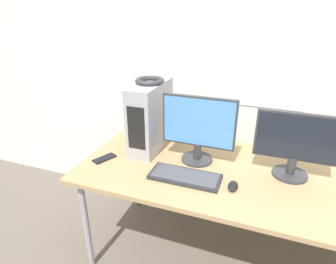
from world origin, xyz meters
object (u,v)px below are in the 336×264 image
(pc_tower, at_px, (151,116))
(cell_phone, at_px, (105,158))
(monitor_main, at_px, (198,128))
(headphones, at_px, (150,81))
(monitor_right_near, at_px, (296,144))
(mouse, at_px, (233,186))
(keyboard, at_px, (185,177))

(pc_tower, bearing_deg, cell_phone, -128.40)
(monitor_main, height_order, cell_phone, monitor_main)
(monitor_main, distance_m, cell_phone, 0.65)
(monitor_main, bearing_deg, headphones, 167.68)
(monitor_main, height_order, monitor_right_near, monitor_main)
(monitor_right_near, height_order, mouse, monitor_right_near)
(pc_tower, height_order, monitor_main, pc_tower)
(headphones, bearing_deg, pc_tower, -90.00)
(monitor_right_near, height_order, keyboard, monitor_right_near)
(keyboard, height_order, mouse, mouse)
(monitor_right_near, bearing_deg, keyboard, -157.01)
(mouse, xyz_separation_m, cell_phone, (-0.85, 0.03, -0.01))
(mouse, bearing_deg, cell_phone, 177.64)
(monitor_main, distance_m, mouse, 0.42)
(headphones, xyz_separation_m, keyboard, (0.35, -0.31, -0.47))
(pc_tower, xyz_separation_m, cell_phone, (-0.22, -0.28, -0.23))
(headphones, xyz_separation_m, monitor_right_near, (0.93, -0.07, -0.27))
(keyboard, bearing_deg, monitor_main, 87.39)
(monitor_main, bearing_deg, pc_tower, 167.81)
(pc_tower, xyz_separation_m, monitor_right_near, (0.93, -0.06, -0.02))
(monitor_main, bearing_deg, monitor_right_near, 1.34)
(monitor_right_near, xyz_separation_m, cell_phone, (-1.14, -0.21, -0.21))
(cell_phone, bearing_deg, monitor_main, 43.52)
(pc_tower, distance_m, headphones, 0.25)
(keyboard, xyz_separation_m, mouse, (0.28, -0.00, 0.00))
(monitor_main, xyz_separation_m, cell_phone, (-0.58, -0.20, -0.23))
(headphones, bearing_deg, keyboard, -41.70)
(pc_tower, distance_m, cell_phone, 0.42)
(headphones, bearing_deg, cell_phone, -128.31)
(headphones, bearing_deg, monitor_right_near, -4.02)
(monitor_main, distance_m, monitor_right_near, 0.57)
(pc_tower, relative_size, monitor_right_near, 1.02)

